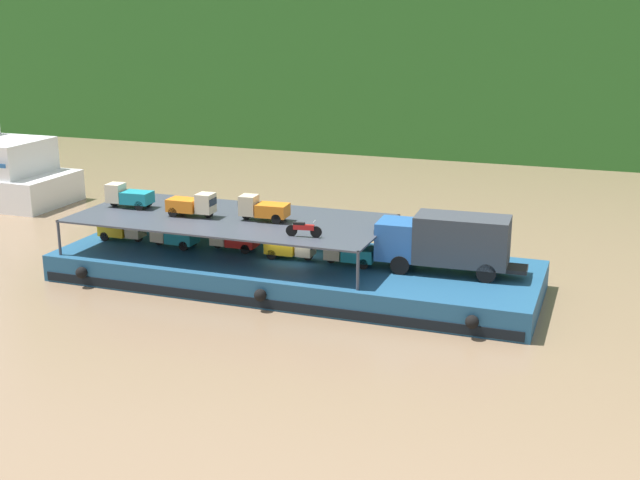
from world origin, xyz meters
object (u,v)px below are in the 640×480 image
mini_truck_lower_bow (349,252)px  mini_truck_lower_fore (291,247)px  mini_truck_lower_mid (233,238)px  motorcycle_upper_port (303,229)px  mini_truck_lower_stern (123,229)px  mini_truck_upper_fore (263,208)px  mini_truck_lower_aft (173,235)px  covered_lorry (447,241)px  mini_truck_upper_stern (128,196)px  cargo_barge (293,271)px  mini_truck_upper_mid (192,204)px

mini_truck_lower_bow → mini_truck_lower_fore: bearing=-179.5°
mini_truck_lower_mid → motorcycle_upper_port: size_ratio=1.46×
mini_truck_lower_stern → mini_truck_lower_mid: same height
mini_truck_lower_fore → mini_truck_lower_bow: (3.33, 0.03, 0.00)m
mini_truck_lower_stern → mini_truck_upper_fore: (9.10, 0.07, 2.00)m
mini_truck_lower_aft → mini_truck_lower_mid: same height
covered_lorry → mini_truck_lower_fore: 8.60m
mini_truck_lower_mid → mini_truck_lower_fore: 3.77m
covered_lorry → mini_truck_lower_aft: 15.89m
covered_lorry → mini_truck_lower_aft: bearing=-177.8°
mini_truck_lower_mid → mini_truck_upper_stern: size_ratio=0.99×
cargo_barge → mini_truck_lower_mid: 4.10m
cargo_barge → mini_truck_lower_fore: 1.45m
covered_lorry → mini_truck_lower_stern: 19.37m
mini_truck_lower_mid → cargo_barge: bearing=-5.3°
mini_truck_lower_bow → mini_truck_lower_stern: bearing=180.0°
cargo_barge → mini_truck_upper_mid: (-5.92, -0.47, 3.44)m
mini_truck_lower_fore → mini_truck_upper_fore: size_ratio=0.98×
mini_truck_lower_mid → mini_truck_upper_fore: (2.04, -0.34, 2.00)m
mini_truck_upper_mid → motorcycle_upper_port: (7.45, -1.88, -0.26)m
mini_truck_upper_stern → mini_truck_lower_fore: bearing=-1.5°
mini_truck_lower_stern → mini_truck_lower_bow: bearing=-0.0°
mini_truck_lower_fore → mini_truck_upper_fore: 2.63m
mini_truck_lower_stern → mini_truck_lower_fore: same height
cargo_barge → mini_truck_upper_fore: mini_truck_upper_fore is taller
cargo_barge → mini_truck_lower_aft: size_ratio=9.75×
mini_truck_upper_mid → cargo_barge: bearing=4.6°
mini_truck_lower_fore → motorcycle_upper_port: bearing=-54.8°
mini_truck_upper_mid → mini_truck_upper_fore: same height
cargo_barge → mini_truck_upper_stern: mini_truck_upper_stern is taller
covered_lorry → mini_truck_lower_mid: (-12.28, -0.02, -1.00)m
cargo_barge → mini_truck_lower_stern: bearing=-179.7°
mini_truck_upper_fore → mini_truck_lower_bow: bearing=-0.8°
mini_truck_lower_aft → covered_lorry: bearing=2.2°
mini_truck_lower_stern → mini_truck_lower_bow: (14.13, -0.00, 0.00)m
mini_truck_lower_aft → mini_truck_upper_stern: (-3.13, 0.42, 2.00)m
covered_lorry → mini_truck_upper_stern: (-18.97, -0.19, 1.00)m
mini_truck_upper_stern → mini_truck_upper_mid: (4.60, -0.66, 0.00)m
mini_truck_lower_fore → mini_truck_lower_aft: bearing=-178.9°
cargo_barge → mini_truck_lower_stern: 10.98m
cargo_barge → covered_lorry: size_ratio=3.39×
motorcycle_upper_port → cargo_barge: bearing=123.0°
cargo_barge → mini_truck_lower_mid: (-3.82, 0.35, 1.44)m
mini_truck_lower_stern → motorcycle_upper_port: bearing=-10.5°
covered_lorry → mini_truck_lower_fore: (-8.53, -0.46, -1.00)m
mini_truck_lower_bow → mini_truck_upper_fore: 5.42m
mini_truck_upper_stern → mini_truck_upper_mid: 4.65m
mini_truck_lower_aft → mini_truck_lower_mid: bearing=9.3°
mini_truck_upper_mid → mini_truck_upper_fore: (4.14, 0.49, 0.00)m
mini_truck_lower_fore → mini_truck_upper_stern: 10.64m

